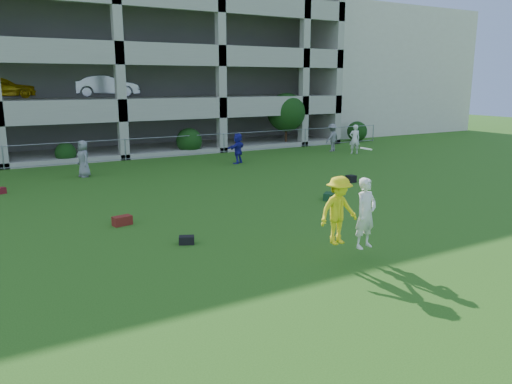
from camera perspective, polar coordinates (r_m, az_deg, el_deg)
ground at (r=11.63m, az=11.62°, el=-9.05°), size 100.00×100.00×0.00m
stucco_building at (r=47.07m, az=10.46°, el=13.25°), size 16.00×14.00×10.00m
bystander_c at (r=23.80m, az=-19.11°, el=3.62°), size 0.68×0.90×1.66m
bystander_d at (r=26.30m, az=-2.08°, el=5.02°), size 1.50×1.19×1.60m
bystander_e at (r=30.40m, az=11.20°, el=5.94°), size 0.75×0.63×1.74m
bystander_f at (r=31.27m, az=8.70°, el=6.16°), size 1.23×0.92×1.69m
bag_red_a at (r=15.53m, az=-15.05°, el=-3.17°), size 0.60×0.40×0.28m
bag_black_b at (r=13.42m, az=-7.93°, el=-5.46°), size 0.47×0.39×0.22m
bag_green_c at (r=18.37m, az=8.37°, el=-0.50°), size 0.61×0.59×0.26m
crate_d at (r=21.75m, az=10.80°, el=1.49°), size 0.37×0.37×0.30m
frisbee_contest at (r=11.91m, az=10.36°, el=-2.17°), size 1.63×0.70×2.48m
parking_garage at (r=36.50m, az=-18.98°, el=14.67°), size 30.00×14.00×12.00m
fence at (r=28.22m, az=-14.72°, el=4.75°), size 36.06×0.06×1.20m
shrub_row at (r=30.28m, az=-6.72°, el=7.28°), size 34.38×2.52×3.50m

